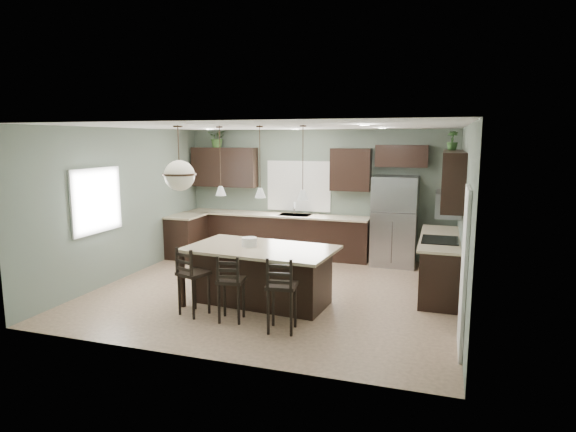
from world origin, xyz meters
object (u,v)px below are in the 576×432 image
Objects in this scene: serving_dish at (249,242)px; bar_stool_center at (231,288)px; refrigerator at (394,221)px; kitchen_island at (261,276)px; bar_stool_right at (282,294)px; plant_back_left at (218,137)px; bar_stool_left at (194,281)px.

serving_dish is 0.95m from bar_stool_center.
refrigerator is 3.60m from kitchen_island.
bar_stool_right is (0.66, -0.92, 0.07)m from kitchen_island.
bar_stool_center is at bearing -62.07° from plant_back_left.
bar_stool_right is at bearing -105.02° from refrigerator.
serving_dish is at bearing 70.93° from bar_stool_left.
refrigerator reaches higher than serving_dish.
refrigerator is 4.36m from bar_stool_center.
serving_dish is 1.36m from bar_stool_right.
refrigerator is at bearing 54.53° from bar_stool_center.
bar_stool_right reaches higher than bar_stool_center.
bar_stool_left is at bearing 165.28° from bar_stool_center.
serving_dish is 0.23× the size of bar_stool_left.
plant_back_left reaches higher than serving_dish.
serving_dish is 1.06m from bar_stool_left.
bar_stool_center is (0.63, -0.06, -0.03)m from bar_stool_left.
kitchen_island is 2.32× the size of bar_stool_center.
bar_stool_left is (-2.53, -3.84, -0.40)m from refrigerator.
bar_stool_left reaches higher than bar_stool_center.
bar_stool_right is (0.86, -0.94, -0.47)m from serving_dish.
refrigerator reaches higher than kitchen_island.
bar_stool_right is (0.81, -0.14, 0.03)m from bar_stool_center.
bar_stool_left is 1.46m from bar_stool_right.
kitchen_island is 2.20× the size of bar_stool_left.
refrigerator is 1.87× the size of bar_stool_center.
bar_stool_right reaches higher than bar_stool_left.
bar_stool_right is at bearing 11.47° from bar_stool_left.
serving_dish reaches higher than kitchen_island.
bar_stool_left is at bearing -69.19° from plant_back_left.
serving_dish is at bearing 180.00° from kitchen_island.
bar_stool_left is (-0.59, -0.75, -0.47)m from serving_dish.
refrigerator is 4.01× the size of plant_back_left.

